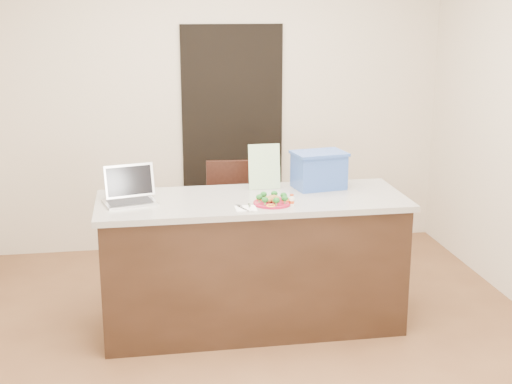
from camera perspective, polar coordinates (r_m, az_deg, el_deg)
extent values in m
plane|color=brown|center=(4.86, 0.18, -11.78)|extent=(4.00, 4.00, 0.00)
plane|color=beige|center=(6.37, -2.83, 7.44)|extent=(4.00, 0.00, 4.00)
plane|color=beige|center=(2.53, 7.81, -4.56)|extent=(4.00, 0.00, 4.00)
cube|color=black|center=(6.42, -1.88, 4.34)|extent=(0.90, 0.02, 2.00)
cube|color=black|center=(4.90, -0.30, -5.88)|extent=(2.00, 0.70, 0.88)
cube|color=beige|center=(4.76, -0.31, -0.70)|extent=(2.06, 0.76, 0.04)
cylinder|color=maroon|center=(4.61, 1.32, -0.89)|extent=(0.25, 0.25, 0.01)
torus|color=maroon|center=(4.60, 1.32, -0.83)|extent=(0.24, 0.24, 0.01)
sphere|color=olive|center=(4.60, 1.32, -0.58)|extent=(0.04, 0.04, 0.04)
sphere|color=olive|center=(4.57, 1.46, -0.69)|extent=(0.04, 0.04, 0.04)
sphere|color=olive|center=(4.58, 1.66, -0.65)|extent=(0.04, 0.04, 0.04)
sphere|color=olive|center=(4.60, 1.72, -0.58)|extent=(0.04, 0.04, 0.04)
sphere|color=olive|center=(4.62, 1.63, -0.52)|extent=(0.04, 0.04, 0.04)
sphere|color=olive|center=(4.63, 1.42, -0.48)|extent=(0.04, 0.04, 0.04)
sphere|color=olive|center=(4.63, 1.18, -0.48)|extent=(0.04, 0.04, 0.04)
sphere|color=olive|center=(4.62, 0.99, -0.52)|extent=(0.04, 0.04, 0.04)
sphere|color=olive|center=(4.60, 0.92, -0.59)|extent=(0.04, 0.04, 0.04)
sphere|color=olive|center=(4.58, 1.01, -0.65)|extent=(0.04, 0.04, 0.04)
ellipsoid|color=#134A19|center=(4.66, 0.61, -0.19)|extent=(0.04, 0.04, 0.04)
ellipsoid|color=#134A19|center=(4.59, 0.27, -0.41)|extent=(0.04, 0.04, 0.04)
ellipsoid|color=#134A19|center=(4.53, 0.72, -0.63)|extent=(0.04, 0.04, 0.04)
ellipsoid|color=#134A19|center=(4.52, 1.64, -0.67)|extent=(0.04, 0.04, 0.04)
ellipsoid|color=#134A19|center=(4.57, 2.31, -0.51)|extent=(0.04, 0.04, 0.04)
ellipsoid|color=#134A19|center=(4.64, 2.22, -0.26)|extent=(0.04, 0.04, 0.04)
ellipsoid|color=#134A19|center=(4.68, 1.48, -0.13)|extent=(0.04, 0.04, 0.04)
torus|color=orange|center=(4.66, 0.36, -0.56)|extent=(0.06, 0.06, 0.01)
torus|color=orange|center=(4.51, 1.19, -1.09)|extent=(0.06, 0.06, 0.01)
torus|color=orange|center=(4.64, 2.40, -0.63)|extent=(0.06, 0.06, 0.01)
cube|color=white|center=(4.50, -0.81, -1.32)|extent=(0.13, 0.13, 0.01)
cube|color=silver|center=(4.48, -1.03, -1.34)|extent=(0.06, 0.12, 0.00)
cube|color=silver|center=(4.55, -1.16, -1.09)|extent=(0.05, 0.06, 0.00)
cube|color=white|center=(4.47, -0.36, -1.37)|extent=(0.02, 0.08, 0.01)
cube|color=silver|center=(4.55, -0.53, -1.07)|extent=(0.02, 0.10, 0.00)
cylinder|color=white|center=(4.58, 2.87, -0.76)|extent=(0.03, 0.03, 0.05)
cylinder|color=white|center=(4.57, 2.87, -0.36)|extent=(0.02, 0.02, 0.01)
cylinder|color=#B83A13|center=(4.57, 2.88, -0.23)|extent=(0.03, 0.03, 0.01)
cylinder|color=#B83A13|center=(4.58, 2.87, -0.80)|extent=(0.04, 0.04, 0.02)
cube|color=silver|center=(4.69, -10.03, -0.82)|extent=(0.37, 0.30, 0.01)
cube|color=silver|center=(4.77, -10.09, 0.90)|extent=(0.33, 0.14, 0.22)
cube|color=black|center=(4.77, -10.09, 0.88)|extent=(0.30, 0.12, 0.19)
cube|color=#252527|center=(4.68, -10.04, -0.76)|extent=(0.31, 0.22, 0.00)
cube|color=white|center=(4.95, 0.67, 2.04)|extent=(0.22, 0.05, 0.31)
cube|color=#2C4E9F|center=(5.00, 5.05, 1.65)|extent=(0.37, 0.29, 0.24)
cube|color=#2C4E9F|center=(4.97, 5.08, 3.10)|extent=(0.40, 0.31, 0.02)
cube|color=black|center=(5.51, -1.45, -3.19)|extent=(0.46, 0.46, 0.04)
cube|color=black|center=(5.62, -1.75, 0.05)|extent=(0.44, 0.07, 0.50)
cylinder|color=black|center=(5.40, -3.13, -6.26)|extent=(0.04, 0.04, 0.47)
cylinder|color=black|center=(5.45, 0.80, -6.03)|extent=(0.04, 0.04, 0.47)
cylinder|color=black|center=(5.74, -3.55, -4.92)|extent=(0.04, 0.04, 0.47)
cylinder|color=black|center=(5.79, 0.14, -4.72)|extent=(0.04, 0.04, 0.47)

